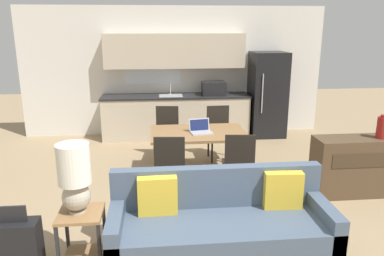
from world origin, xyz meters
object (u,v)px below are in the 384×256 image
(dining_chair_far_right, at_px, (219,130))
(dining_chair_near_right, at_px, (239,162))
(dining_chair_near_left, at_px, (170,164))
(refrigerator, at_px, (267,95))
(credenza, at_px, (360,166))
(couch, at_px, (220,224))
(laptop, at_px, (200,129))
(table_lamp, at_px, (75,176))
(dining_chair_far_left, at_px, (167,131))
(dining_table, at_px, (198,136))
(suitcase, at_px, (16,248))
(vase, at_px, (382,127))
(side_table, at_px, (82,231))

(dining_chair_far_right, xyz_separation_m, dining_chair_near_right, (-0.01, -1.60, 0.00))
(dining_chair_far_right, bearing_deg, dining_chair_near_left, -122.82)
(refrigerator, xyz_separation_m, credenza, (0.44, -3.00, -0.48))
(refrigerator, distance_m, couch, 4.62)
(laptop, bearing_deg, couch, -100.83)
(table_lamp, bearing_deg, credenza, 20.31)
(dining_chair_far_right, relative_size, laptop, 2.60)
(dining_chair_far_left, height_order, dining_chair_near_left, same)
(dining_chair_near_left, relative_size, laptop, 2.60)
(dining_chair_near_left, xyz_separation_m, laptop, (0.50, 0.78, 0.26))
(dining_table, xyz_separation_m, dining_chair_far_left, (-0.46, 0.86, -0.15))
(dining_chair_near_right, relative_size, suitcase, 1.29)
(dining_chair_far_right, xyz_separation_m, dining_chair_far_left, (-0.92, 0.06, 0.00))
(couch, relative_size, dining_chair_near_left, 2.39)
(dining_chair_far_right, height_order, dining_chair_far_left, same)
(table_lamp, distance_m, dining_chair_far_right, 3.55)
(dining_chair_near_right, height_order, suitcase, dining_chair_near_right)
(dining_table, height_order, dining_chair_near_right, dining_chair_near_right)
(vase, distance_m, dining_chair_near_right, 1.99)
(dining_chair_near_right, distance_m, suitcase, 2.85)
(dining_chair_near_right, relative_size, laptop, 2.60)
(couch, distance_m, side_table, 1.37)
(couch, bearing_deg, laptop, 88.74)
(table_lamp, distance_m, dining_chair_far_left, 3.21)
(suitcase, bearing_deg, table_lamp, 8.21)
(vase, height_order, dining_chair_far_left, vase)
(refrigerator, relative_size, suitcase, 2.47)
(dining_table, relative_size, dining_chair_near_right, 1.57)
(dining_chair_near_right, bearing_deg, laptop, -54.08)
(dining_table, distance_m, dining_chair_far_left, 0.99)
(dining_table, bearing_deg, dining_chair_far_left, 117.86)
(dining_chair_far_right, bearing_deg, refrigerator, 44.21)
(side_table, bearing_deg, couch, 4.21)
(dining_chair_far_left, bearing_deg, couch, -74.83)
(refrigerator, xyz_separation_m, dining_chair_near_right, (-1.26, -2.95, -0.38))
(laptop, bearing_deg, dining_chair_far_right, 52.71)
(refrigerator, distance_m, suitcase, 5.79)
(refrigerator, height_order, side_table, refrigerator)
(refrigerator, relative_size, credenza, 1.37)
(couch, xyz_separation_m, dining_chair_near_right, (0.48, 1.30, 0.17))
(credenza, bearing_deg, suitcase, -161.29)
(dining_chair_far_right, bearing_deg, credenza, -46.89)
(suitcase, bearing_deg, dining_chair_near_left, 43.96)
(couch, xyz_separation_m, credenza, (2.18, 1.24, 0.07))
(table_lamp, bearing_deg, dining_chair_far_left, 72.62)
(laptop, bearing_deg, refrigerator, 42.45)
(dining_chair_near_right, bearing_deg, dining_chair_far_right, -83.24)
(dining_chair_near_right, bearing_deg, credenza, -174.86)
(refrigerator, distance_m, credenza, 3.07)
(side_table, xyz_separation_m, dining_chair_far_right, (1.84, 3.00, 0.12))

